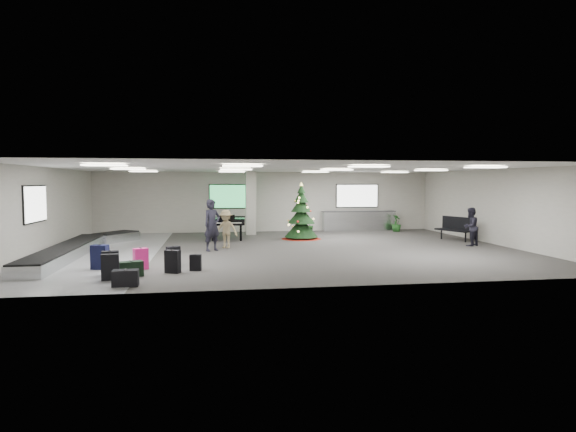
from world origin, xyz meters
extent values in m
plane|color=#3B3936|center=(0.00, 0.00, 0.00)|extent=(18.00, 18.00, 0.00)
cube|color=#A8A59A|center=(0.00, 7.00, 1.60)|extent=(18.00, 0.02, 3.20)
cube|color=#A8A59A|center=(0.00, -7.00, 1.60)|extent=(18.00, 0.02, 3.20)
cube|color=#A8A59A|center=(-9.00, 0.00, 1.60)|extent=(0.02, 14.00, 3.20)
cube|color=#A8A59A|center=(9.00, 0.00, 1.60)|extent=(0.02, 14.00, 3.20)
cube|color=silver|center=(0.00, 0.00, 3.20)|extent=(18.00, 14.00, 0.02)
cube|color=slate|center=(-7.00, 0.00, 0.00)|extent=(4.00, 14.00, 0.01)
cube|color=#B5B2A5|center=(-1.00, 5.60, 1.60)|extent=(0.50, 0.50, 3.20)
cube|color=green|center=(-2.00, 6.95, 1.90)|extent=(2.20, 0.08, 1.30)
cube|color=white|center=(5.00, 6.95, 1.90)|extent=(2.40, 0.08, 1.30)
cube|color=white|center=(-8.95, -1.00, 1.90)|extent=(0.08, 2.10, 1.30)
cube|color=white|center=(-6.00, -4.00, 3.14)|extent=(1.20, 0.60, 0.04)
cube|color=white|center=(-6.00, 0.00, 3.14)|extent=(1.20, 0.60, 0.04)
cube|color=white|center=(-6.00, 4.00, 3.14)|extent=(1.20, 0.60, 0.04)
cube|color=white|center=(-2.00, -4.00, 3.14)|extent=(1.20, 0.60, 0.04)
cube|color=white|center=(-2.00, 0.00, 3.14)|extent=(1.20, 0.60, 0.04)
cube|color=white|center=(-2.00, 4.00, 3.14)|extent=(1.20, 0.60, 0.04)
cube|color=white|center=(2.00, -4.00, 3.14)|extent=(1.20, 0.60, 0.04)
cube|color=white|center=(2.00, 0.00, 3.14)|extent=(1.20, 0.60, 0.04)
cube|color=white|center=(2.00, 4.00, 3.14)|extent=(1.20, 0.60, 0.04)
cube|color=white|center=(6.00, -4.00, 3.14)|extent=(1.20, 0.60, 0.04)
cube|color=white|center=(6.00, 0.00, 3.14)|extent=(1.20, 0.60, 0.04)
cube|color=white|center=(6.00, 4.00, 3.14)|extent=(1.20, 0.60, 0.04)
cube|color=silver|center=(-8.00, -1.00, 0.19)|extent=(1.00, 8.00, 0.38)
cube|color=black|center=(-8.00, -1.00, 0.40)|extent=(0.95, 7.90, 0.05)
cube|color=silver|center=(-7.20, 3.60, 0.19)|extent=(1.97, 2.21, 0.38)
cube|color=black|center=(-7.20, 3.60, 0.40)|extent=(1.87, 2.10, 0.05)
cube|color=silver|center=(5.00, 6.65, 0.53)|extent=(4.00, 0.60, 1.05)
cube|color=#2F2F31|center=(5.00, 6.65, 1.06)|extent=(4.05, 0.65, 0.04)
cube|color=black|center=(-5.66, -5.26, 0.36)|extent=(0.49, 0.32, 0.71)
cube|color=black|center=(-5.66, -5.26, 0.72)|extent=(0.05, 0.16, 0.02)
cube|color=black|center=(-4.07, -4.44, 0.33)|extent=(0.49, 0.39, 0.67)
cube|color=black|center=(-4.07, -4.44, 0.68)|extent=(0.08, 0.14, 0.02)
cube|color=#FF2189|center=(-5.08, -3.77, 0.33)|extent=(0.48, 0.40, 0.65)
cube|color=black|center=(-5.08, -3.77, 0.66)|extent=(0.09, 0.14, 0.02)
cube|color=black|center=(-4.16, -3.16, 0.30)|extent=(0.46, 0.41, 0.61)
cube|color=black|center=(-4.16, -3.16, 0.62)|extent=(0.10, 0.13, 0.02)
cube|color=black|center=(-6.30, -3.54, 0.37)|extent=(0.54, 0.40, 0.75)
cube|color=black|center=(-6.30, -3.54, 0.76)|extent=(0.07, 0.17, 0.02)
cube|color=black|center=(-5.79, -4.57, 0.35)|extent=(0.50, 0.33, 0.70)
cube|color=black|center=(-5.79, -4.57, 0.71)|extent=(0.06, 0.16, 0.02)
cube|color=black|center=(-5.19, -4.83, 0.21)|extent=(0.72, 0.54, 0.43)
cube|color=black|center=(-5.19, -4.83, 0.44)|extent=(0.10, 0.19, 0.02)
cube|color=black|center=(-3.43, -4.20, 0.24)|extent=(0.36, 0.23, 0.49)
cube|color=black|center=(-3.43, -4.20, 0.50)|extent=(0.04, 0.11, 0.02)
cube|color=black|center=(-5.12, -6.12, 0.21)|extent=(0.65, 0.37, 0.42)
cube|color=black|center=(-5.12, -6.12, 0.43)|extent=(0.04, 0.21, 0.02)
cone|color=maroon|center=(1.18, 3.30, 0.06)|extent=(1.87, 1.87, 0.12)
cylinder|color=#3F2819|center=(1.18, 3.30, 0.25)|extent=(0.12, 0.12, 0.49)
cone|color=black|center=(1.18, 3.30, 0.54)|extent=(1.57, 1.57, 0.88)
cone|color=black|center=(1.18, 3.30, 1.13)|extent=(1.28, 1.28, 0.79)
cone|color=black|center=(1.18, 3.30, 1.62)|extent=(0.98, 0.98, 0.69)
cone|color=black|center=(1.18, 3.30, 2.01)|extent=(0.69, 0.69, 0.59)
cone|color=black|center=(1.18, 3.30, 2.36)|extent=(0.39, 0.39, 0.44)
cone|color=#FFE566|center=(1.18, 3.30, 2.57)|extent=(0.16, 0.16, 0.18)
cube|color=black|center=(-2.23, 3.77, 0.86)|extent=(1.78, 1.97, 0.29)
cube|color=black|center=(-2.31, 2.77, 0.78)|extent=(1.55, 0.44, 0.11)
cube|color=white|center=(-2.31, 2.74, 0.84)|extent=(1.37, 0.26, 0.02)
cube|color=black|center=(-2.29, 3.04, 1.07)|extent=(0.74, 0.09, 0.23)
cylinder|color=black|center=(-2.92, 3.09, 0.36)|extent=(0.11, 0.11, 0.72)
cylinder|color=black|center=(-1.66, 2.98, 0.36)|extent=(0.11, 0.11, 0.72)
cylinder|color=black|center=(-2.17, 4.50, 0.36)|extent=(0.11, 0.11, 0.72)
cube|color=black|center=(7.87, 1.56, 0.48)|extent=(1.15, 1.80, 0.07)
cylinder|color=black|center=(7.87, 0.87, 0.23)|extent=(0.07, 0.07, 0.46)
cylinder|color=black|center=(7.87, 2.24, 0.23)|extent=(0.07, 0.07, 0.46)
cube|color=black|center=(8.14, 1.56, 0.80)|extent=(0.68, 1.61, 0.57)
imported|color=black|center=(-2.93, -0.06, 1.00)|extent=(0.87, 0.81, 2.00)
imported|color=#9B875F|center=(-2.39, 0.68, 0.77)|extent=(1.14, 0.91, 1.54)
imported|color=black|center=(7.67, -0.26, 0.80)|extent=(0.97, 0.91, 1.60)
imported|color=#133E18|center=(2.18, 6.03, 0.40)|extent=(0.53, 0.56, 0.79)
imported|color=#133E18|center=(6.84, 5.79, 0.46)|extent=(0.60, 0.60, 0.92)
camera|label=1|loc=(-2.90, -18.71, 2.64)|focal=30.00mm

